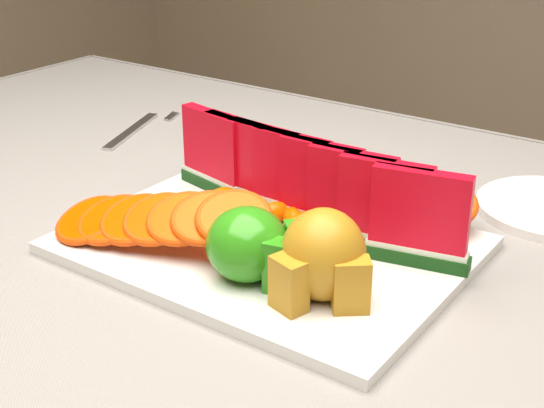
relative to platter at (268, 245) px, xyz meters
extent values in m
cube|color=#4D381F|center=(-0.06, 0.00, -0.03)|extent=(1.40, 0.90, 0.03)
cube|color=#4D381F|center=(-0.70, 0.39, -0.40)|extent=(0.06, 0.06, 0.72)
cube|color=gray|center=(-0.06, 0.00, -0.01)|extent=(1.52, 1.02, 0.01)
cube|color=gray|center=(-0.06, 0.51, -0.10)|extent=(1.52, 0.01, 0.20)
cube|color=silver|center=(0.00, 0.00, 0.00)|extent=(0.40, 0.30, 0.01)
ellipsoid|color=#378317|center=(0.03, -0.07, 0.04)|extent=(0.09, 0.09, 0.07)
cube|color=#378317|center=(0.07, -0.08, 0.03)|extent=(0.04, 0.03, 0.05)
cube|color=beige|center=(0.08, -0.08, 0.03)|extent=(0.03, 0.01, 0.05)
cube|color=#378317|center=(0.07, -0.04, 0.03)|extent=(0.04, 0.04, 0.05)
cube|color=beige|center=(0.07, -0.04, 0.03)|extent=(0.03, 0.02, 0.05)
ellipsoid|color=#B98203|center=(0.10, -0.06, 0.05)|extent=(0.08, 0.08, 0.09)
cube|color=#B98203|center=(0.09, -0.10, 0.03)|extent=(0.04, 0.03, 0.05)
cube|color=#B98203|center=(0.14, -0.07, 0.03)|extent=(0.04, 0.04, 0.05)
cube|color=silver|center=(-0.39, 0.19, 0.00)|extent=(0.07, 0.16, 0.00)
cube|color=silver|center=(-0.40, 0.28, 0.00)|extent=(0.02, 0.04, 0.00)
cube|color=silver|center=(-0.39, 0.28, 0.00)|extent=(0.02, 0.04, 0.00)
cube|color=silver|center=(-0.39, 0.28, 0.00)|extent=(0.02, 0.04, 0.00)
cube|color=#0C3B0C|center=(-0.13, 0.07, 0.01)|extent=(0.11, 0.04, 0.01)
cube|color=silver|center=(-0.13, 0.07, 0.02)|extent=(0.10, 0.04, 0.01)
cube|color=red|center=(-0.13, 0.07, 0.07)|extent=(0.10, 0.04, 0.08)
cube|color=#0C3B0C|center=(-0.09, 0.07, 0.01)|extent=(0.11, 0.04, 0.01)
cube|color=silver|center=(-0.09, 0.07, 0.02)|extent=(0.10, 0.03, 0.01)
cube|color=red|center=(-0.09, 0.07, 0.07)|extent=(0.10, 0.03, 0.08)
cube|color=#0C3B0C|center=(-0.05, 0.06, 0.01)|extent=(0.11, 0.03, 0.01)
cube|color=silver|center=(-0.05, 0.06, 0.02)|extent=(0.10, 0.03, 0.01)
cube|color=red|center=(-0.05, 0.06, 0.07)|extent=(0.10, 0.02, 0.08)
cube|color=#0C3B0C|center=(-0.01, 0.06, 0.01)|extent=(0.11, 0.02, 0.01)
cube|color=silver|center=(-0.01, 0.06, 0.02)|extent=(0.10, 0.02, 0.01)
cube|color=red|center=(-0.01, 0.06, 0.07)|extent=(0.10, 0.02, 0.08)
cube|color=#0C3B0C|center=(0.03, 0.05, 0.01)|extent=(0.11, 0.02, 0.01)
cube|color=silver|center=(0.03, 0.05, 0.02)|extent=(0.10, 0.02, 0.01)
cube|color=red|center=(0.03, 0.05, 0.07)|extent=(0.10, 0.02, 0.08)
cube|color=#0C3B0C|center=(0.07, 0.05, 0.01)|extent=(0.11, 0.03, 0.01)
cube|color=silver|center=(0.07, 0.05, 0.02)|extent=(0.10, 0.03, 0.01)
cube|color=red|center=(0.07, 0.05, 0.07)|extent=(0.10, 0.02, 0.08)
cube|color=#0C3B0C|center=(0.11, 0.05, 0.01)|extent=(0.11, 0.04, 0.01)
cube|color=silver|center=(0.11, 0.05, 0.02)|extent=(0.10, 0.03, 0.01)
cube|color=red|center=(0.11, 0.05, 0.07)|extent=(0.10, 0.03, 0.08)
cube|color=#0C3B0C|center=(0.15, 0.04, 0.01)|extent=(0.11, 0.04, 0.01)
cube|color=silver|center=(0.15, 0.04, 0.02)|extent=(0.10, 0.04, 0.01)
cube|color=red|center=(0.15, 0.04, 0.07)|extent=(0.10, 0.04, 0.08)
cylinder|color=red|center=(-0.16, -0.10, 0.02)|extent=(0.08, 0.08, 0.03)
torus|color=red|center=(-0.16, -0.10, 0.02)|extent=(0.09, 0.09, 0.03)
cylinder|color=red|center=(-0.14, -0.09, 0.03)|extent=(0.07, 0.07, 0.03)
torus|color=red|center=(-0.14, -0.09, 0.03)|extent=(0.08, 0.08, 0.03)
cylinder|color=red|center=(-0.11, -0.08, 0.03)|extent=(0.07, 0.07, 0.03)
torus|color=red|center=(-0.11, -0.08, 0.03)|extent=(0.08, 0.08, 0.03)
cylinder|color=red|center=(-0.08, -0.07, 0.04)|extent=(0.08, 0.08, 0.03)
torus|color=red|center=(-0.08, -0.07, 0.04)|extent=(0.09, 0.09, 0.03)
cylinder|color=red|center=(-0.06, -0.07, 0.04)|extent=(0.08, 0.08, 0.03)
torus|color=red|center=(-0.06, -0.07, 0.04)|extent=(0.10, 0.09, 0.03)
cylinder|color=red|center=(-0.03, -0.06, 0.04)|extent=(0.09, 0.09, 0.03)
torus|color=red|center=(-0.03, -0.06, 0.04)|extent=(0.10, 0.10, 0.03)
cylinder|color=red|center=(-0.01, -0.05, 0.05)|extent=(0.09, 0.09, 0.03)
torus|color=red|center=(-0.01, -0.05, 0.05)|extent=(0.10, 0.10, 0.03)
cylinder|color=red|center=(-0.11, 0.13, 0.02)|extent=(0.07, 0.07, 0.03)
torus|color=red|center=(-0.11, 0.13, 0.02)|extent=(0.08, 0.08, 0.03)
cylinder|color=red|center=(-0.06, 0.13, 0.02)|extent=(0.08, 0.08, 0.03)
torus|color=red|center=(-0.06, 0.13, 0.02)|extent=(0.09, 0.09, 0.03)
cylinder|color=red|center=(-0.01, 0.13, 0.03)|extent=(0.08, 0.08, 0.03)
torus|color=red|center=(-0.01, 0.13, 0.03)|extent=(0.09, 0.09, 0.03)
cylinder|color=red|center=(0.04, 0.13, 0.03)|extent=(0.09, 0.09, 0.03)
torus|color=red|center=(0.04, 0.13, 0.03)|extent=(0.10, 0.10, 0.03)
cylinder|color=red|center=(0.09, 0.13, 0.03)|extent=(0.09, 0.09, 0.03)
torus|color=red|center=(0.09, 0.13, 0.03)|extent=(0.10, 0.10, 0.03)
cylinder|color=red|center=(0.13, 0.13, 0.03)|extent=(0.10, 0.10, 0.03)
torus|color=red|center=(0.13, 0.13, 0.03)|extent=(0.11, 0.11, 0.03)
ellipsoid|color=orange|center=(-0.09, 0.04, 0.02)|extent=(0.03, 0.04, 0.02)
ellipsoid|color=orange|center=(-0.07, 0.01, 0.02)|extent=(0.03, 0.04, 0.02)
ellipsoid|color=orange|center=(-0.05, 0.00, 0.02)|extent=(0.04, 0.04, 0.02)
ellipsoid|color=orange|center=(-0.02, 0.04, 0.02)|extent=(0.04, 0.04, 0.02)
ellipsoid|color=orange|center=(0.01, 0.04, 0.02)|extent=(0.04, 0.04, 0.02)
ellipsoid|color=orange|center=(0.02, 0.03, 0.02)|extent=(0.03, 0.04, 0.02)
ellipsoid|color=orange|center=(0.04, 0.02, 0.02)|extent=(0.03, 0.04, 0.02)
camera|label=1|loc=(0.41, -0.58, 0.36)|focal=50.00mm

